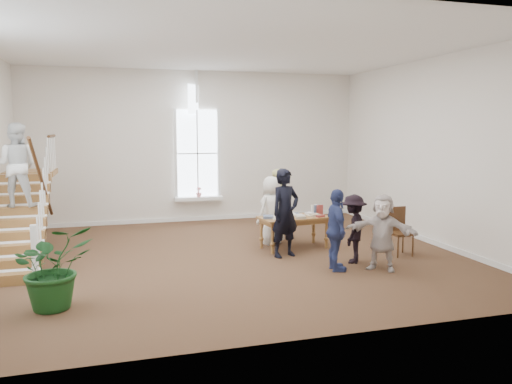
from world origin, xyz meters
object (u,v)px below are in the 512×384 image
object	(u,v)px
library_table	(294,220)
floor_plant	(53,267)
person_yellow	(277,204)
woman_cluster_a	(336,230)
woman_cluster_b	(353,229)
woman_cluster_c	(382,232)
side_chair	(399,228)
elderly_woman	(272,210)
police_officer	(285,213)

from	to	relation	value
library_table	floor_plant	xyz separation A→B (m)	(-4.99, -2.65, -0.01)
person_yellow	woman_cluster_a	size ratio (longest dim) A/B	1.10
woman_cluster_b	floor_plant	world-z (taller)	woman_cluster_b
woman_cluster_c	library_table	bearing A→B (deg)	158.07
library_table	woman_cluster_a	world-z (taller)	woman_cluster_a
woman_cluster_b	side_chair	xyz separation A→B (m)	(1.29, 0.33, -0.12)
woman_cluster_c	side_chair	size ratio (longest dim) A/B	1.43
library_table	woman_cluster_a	xyz separation A→B (m)	(0.16, -1.96, 0.14)
elderly_woman	woman_cluster_b	distance (m)	2.39
woman_cluster_a	floor_plant	distance (m)	5.19
library_table	woman_cluster_c	world-z (taller)	woman_cluster_c
police_officer	floor_plant	world-z (taller)	police_officer
side_chair	floor_plant	bearing A→B (deg)	-169.93
person_yellow	side_chair	distance (m)	3.11
police_officer	floor_plant	size ratio (longest dim) A/B	1.47
floor_plant	side_chair	distance (m)	7.19
woman_cluster_c	police_officer	bearing A→B (deg)	176.81
woman_cluster_a	person_yellow	bearing A→B (deg)	12.76
woman_cluster_a	floor_plant	bearing A→B (deg)	106.50
woman_cluster_a	woman_cluster_c	world-z (taller)	woman_cluster_a
woman_cluster_a	side_chair	bearing A→B (deg)	-58.67
person_yellow	floor_plant	xyz separation A→B (m)	(-4.94, -3.75, -0.23)
person_yellow	woman_cluster_c	distance (m)	3.45
police_officer	woman_cluster_a	world-z (taller)	police_officer
elderly_woman	floor_plant	bearing A→B (deg)	9.88
library_table	police_officer	xyz separation A→B (m)	(-0.45, -0.65, 0.30)
woman_cluster_c	woman_cluster_a	bearing A→B (deg)	-150.61
library_table	side_chair	size ratio (longest dim) A/B	1.59
elderly_woman	library_table	bearing A→B (deg)	94.80
person_yellow	woman_cluster_a	bearing A→B (deg)	65.40
woman_cluster_c	side_chair	distance (m)	1.40
woman_cluster_c	side_chair	world-z (taller)	woman_cluster_c
person_yellow	woman_cluster_a	world-z (taller)	person_yellow
library_table	elderly_woman	distance (m)	0.71
elderly_woman	floor_plant	size ratio (longest dim) A/B	1.25
police_officer	elderly_woman	world-z (taller)	police_officer
police_officer	woman_cluster_b	xyz separation A→B (m)	(1.21, -0.86, -0.25)
elderly_woman	floor_plant	xyz separation A→B (m)	(-4.64, -3.25, -0.17)
police_officer	person_yellow	bearing A→B (deg)	57.96
elderly_woman	person_yellow	distance (m)	0.59
person_yellow	elderly_woman	bearing A→B (deg)	30.54
woman_cluster_a	floor_plant	size ratio (longest dim) A/B	1.23
floor_plant	woman_cluster_b	bearing A→B (deg)	11.22
woman_cluster_b	woman_cluster_a	bearing A→B (deg)	-19.80
library_table	floor_plant	size ratio (longest dim) A/B	1.28
person_yellow	woman_cluster_b	distance (m)	2.74
floor_plant	person_yellow	bearing A→B (deg)	37.25
person_yellow	woman_cluster_c	size ratio (longest dim) A/B	1.17
woman_cluster_a	woman_cluster_b	bearing A→B (deg)	-44.26
person_yellow	floor_plant	size ratio (longest dim) A/B	1.35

